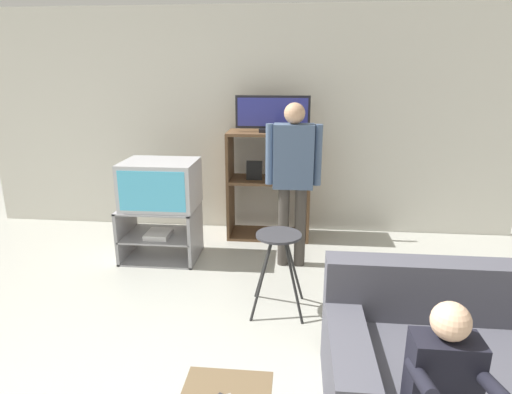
{
  "coord_description": "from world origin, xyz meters",
  "views": [
    {
      "loc": [
        0.63,
        -1.28,
        1.9
      ],
      "look_at": [
        0.31,
        2.07,
        0.9
      ],
      "focal_mm": 30.0,
      "sensor_mm": 36.0,
      "label": 1
    }
  ],
  "objects_px": {
    "television_main": "(161,184)",
    "folding_stool": "(279,248)",
    "media_shelf": "(269,184)",
    "person_seated_child": "(448,394)",
    "television_flat": "(273,115)",
    "couch": "(496,373)",
    "person_standing_adult": "(293,170)",
    "tv_stand": "(161,233)"
  },
  "relations": [
    {
      "from": "tv_stand",
      "to": "person_seated_child",
      "type": "distance_m",
      "value": 3.22
    },
    {
      "from": "media_shelf",
      "to": "couch",
      "type": "height_order",
      "value": "media_shelf"
    },
    {
      "from": "television_flat",
      "to": "couch",
      "type": "relative_size",
      "value": 0.43
    },
    {
      "from": "media_shelf",
      "to": "folding_stool",
      "type": "distance_m",
      "value": 1.65
    },
    {
      "from": "folding_stool",
      "to": "person_standing_adult",
      "type": "bearing_deg",
      "value": 83.93
    },
    {
      "from": "couch",
      "to": "person_standing_adult",
      "type": "relative_size",
      "value": 1.17
    },
    {
      "from": "television_main",
      "to": "television_flat",
      "type": "height_order",
      "value": "television_flat"
    },
    {
      "from": "television_main",
      "to": "couch",
      "type": "distance_m",
      "value": 3.2
    },
    {
      "from": "media_shelf",
      "to": "person_standing_adult",
      "type": "bearing_deg",
      "value": -69.82
    },
    {
      "from": "tv_stand",
      "to": "couch",
      "type": "relative_size",
      "value": 0.41
    },
    {
      "from": "television_main",
      "to": "media_shelf",
      "type": "relative_size",
      "value": 0.59
    },
    {
      "from": "television_flat",
      "to": "folding_stool",
      "type": "distance_m",
      "value": 1.84
    },
    {
      "from": "folding_stool",
      "to": "couch",
      "type": "relative_size",
      "value": 0.35
    },
    {
      "from": "tv_stand",
      "to": "person_standing_adult",
      "type": "xyz_separation_m",
      "value": [
        1.36,
        -0.04,
        0.71
      ]
    },
    {
      "from": "television_main",
      "to": "person_standing_adult",
      "type": "bearing_deg",
      "value": -2.41
    },
    {
      "from": "person_standing_adult",
      "to": "person_seated_child",
      "type": "distance_m",
      "value": 2.55
    },
    {
      "from": "tv_stand",
      "to": "person_seated_child",
      "type": "xyz_separation_m",
      "value": [
        2.07,
        -2.45,
        0.29
      ]
    },
    {
      "from": "tv_stand",
      "to": "media_shelf",
      "type": "bearing_deg",
      "value": 34.01
    },
    {
      "from": "media_shelf",
      "to": "television_flat",
      "type": "height_order",
      "value": "television_flat"
    },
    {
      "from": "folding_stool",
      "to": "media_shelf",
      "type": "bearing_deg",
      "value": 96.57
    },
    {
      "from": "person_standing_adult",
      "to": "media_shelf",
      "type": "bearing_deg",
      "value": 110.18
    },
    {
      "from": "person_standing_adult",
      "to": "tv_stand",
      "type": "bearing_deg",
      "value": 178.37
    },
    {
      "from": "tv_stand",
      "to": "television_flat",
      "type": "xyz_separation_m",
      "value": [
        1.11,
        0.7,
        1.15
      ]
    },
    {
      "from": "television_main",
      "to": "couch",
      "type": "relative_size",
      "value": 0.39
    },
    {
      "from": "television_main",
      "to": "folding_stool",
      "type": "xyz_separation_m",
      "value": [
        1.24,
        -0.93,
        -0.25
      ]
    },
    {
      "from": "media_shelf",
      "to": "folding_stool",
      "type": "bearing_deg",
      "value": -83.43
    },
    {
      "from": "television_flat",
      "to": "tv_stand",
      "type": "bearing_deg",
      "value": -147.81
    },
    {
      "from": "television_main",
      "to": "folding_stool",
      "type": "bearing_deg",
      "value": -36.81
    },
    {
      "from": "television_flat",
      "to": "person_seated_child",
      "type": "xyz_separation_m",
      "value": [
        0.95,
        -3.15,
        -0.87
      ]
    },
    {
      "from": "media_shelf",
      "to": "person_seated_child",
      "type": "relative_size",
      "value": 1.3
    },
    {
      "from": "media_shelf",
      "to": "person_standing_adult",
      "type": "height_order",
      "value": "person_standing_adult"
    },
    {
      "from": "person_seated_child",
      "to": "folding_stool",
      "type": "bearing_deg",
      "value": 117.46
    },
    {
      "from": "television_main",
      "to": "couch",
      "type": "height_order",
      "value": "television_main"
    },
    {
      "from": "television_main",
      "to": "couch",
      "type": "xyz_separation_m",
      "value": [
        2.51,
        -1.92,
        -0.53
      ]
    },
    {
      "from": "television_main",
      "to": "media_shelf",
      "type": "distance_m",
      "value": 1.28
    },
    {
      "from": "person_seated_child",
      "to": "person_standing_adult",
      "type": "bearing_deg",
      "value": 106.34
    },
    {
      "from": "television_flat",
      "to": "couch",
      "type": "distance_m",
      "value": 3.18
    },
    {
      "from": "media_shelf",
      "to": "person_seated_child",
      "type": "xyz_separation_m",
      "value": [
        0.99,
        -3.18,
        -0.07
      ]
    },
    {
      "from": "television_main",
      "to": "person_standing_adult",
      "type": "distance_m",
      "value": 1.35
    },
    {
      "from": "media_shelf",
      "to": "couch",
      "type": "relative_size",
      "value": 0.66
    },
    {
      "from": "television_main",
      "to": "folding_stool",
      "type": "distance_m",
      "value": 1.57
    },
    {
      "from": "folding_stool",
      "to": "person_seated_child",
      "type": "height_order",
      "value": "person_seated_child"
    }
  ]
}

